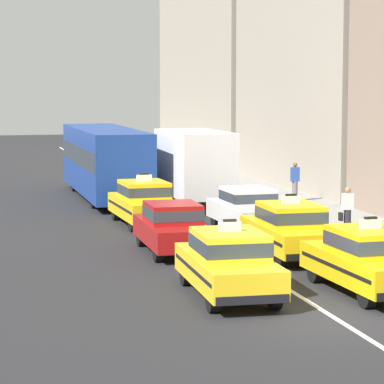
% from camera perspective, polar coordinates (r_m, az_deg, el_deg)
% --- Properties ---
extents(ground_plane, '(160.00, 160.00, 0.00)m').
position_cam_1_polar(ground_plane, '(22.06, 8.39, -7.37)').
color(ground_plane, '#232326').
extents(lane_stripe_left_right, '(0.14, 80.00, 0.01)m').
position_cam_1_polar(lane_stripe_left_right, '(40.99, -2.16, -0.89)').
color(lane_stripe_left_right, silver).
rests_on(lane_stripe_left_right, ground).
extents(sidewalk_curb, '(4.00, 90.00, 0.15)m').
position_cam_1_polar(sidewalk_curb, '(37.79, 7.73, -1.47)').
color(sidewalk_curb, gray).
rests_on(sidewalk_curb, ground).
extents(taxi_left_nearest, '(1.94, 4.61, 1.96)m').
position_cam_1_polar(taxi_left_nearest, '(23.64, 2.19, -4.19)').
color(taxi_left_nearest, black).
rests_on(taxi_left_nearest, ground).
extents(sedan_left_second, '(1.81, 4.32, 1.58)m').
position_cam_1_polar(sedan_left_second, '(29.74, -1.18, -2.05)').
color(sedan_left_second, black).
rests_on(sedan_left_second, ground).
extents(taxi_left_third, '(2.00, 4.63, 1.96)m').
position_cam_1_polar(taxi_left_third, '(35.65, -2.90, -0.59)').
color(taxi_left_third, black).
rests_on(taxi_left_third, ground).
extents(bus_left_fourth, '(2.59, 11.22, 3.22)m').
position_cam_1_polar(bus_left_fourth, '(43.99, -5.21, 1.96)').
color(bus_left_fourth, black).
rests_on(bus_left_fourth, ground).
extents(taxi_right_nearest, '(1.97, 4.62, 1.96)m').
position_cam_1_polar(taxi_right_nearest, '(24.46, 10.43, -3.94)').
color(taxi_right_nearest, black).
rests_on(taxi_right_nearest, ground).
extents(taxi_right_second, '(1.85, 4.57, 1.96)m').
position_cam_1_polar(taxi_right_second, '(29.11, 5.82, -2.21)').
color(taxi_right_second, black).
rests_on(taxi_right_second, ground).
extents(sedan_right_third, '(1.91, 4.36, 1.58)m').
position_cam_1_polar(sedan_right_third, '(34.14, 3.31, -0.95)').
color(sedan_right_third, black).
rests_on(sedan_right_third, ground).
extents(box_truck_right_fourth, '(2.45, 7.02, 3.27)m').
position_cam_1_polar(box_truck_right_fourth, '(41.22, -0.13, 1.63)').
color(box_truck_right_fourth, black).
rests_on(box_truck_right_fourth, ground).
extents(sedan_right_fifth, '(1.79, 4.31, 1.58)m').
position_cam_1_polar(sedan_right_fifth, '(48.03, -2.00, 1.20)').
color(sedan_right_fifth, black).
rests_on(sedan_right_fifth, ground).
extents(pedestrian_mid_block, '(0.36, 0.24, 1.71)m').
position_cam_1_polar(pedestrian_mid_block, '(41.84, 6.15, 0.62)').
color(pedestrian_mid_block, slate).
rests_on(pedestrian_mid_block, sidewalk_curb).
extents(pedestrian_by_storefront, '(0.47, 0.24, 1.68)m').
position_cam_1_polar(pedestrian_by_storefront, '(32.38, 9.22, -1.17)').
color(pedestrian_by_storefront, '#23232D').
rests_on(pedestrian_by_storefront, sidewalk_curb).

